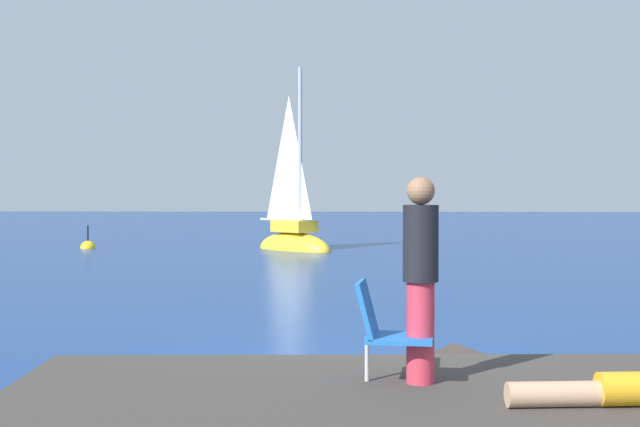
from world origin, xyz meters
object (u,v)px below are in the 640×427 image
(person_standing, at_px, (421,273))
(beach_chair, at_px, (385,326))
(marker_buoy, at_px, (88,248))
(sailboat_near, at_px, (294,239))

(person_standing, distance_m, beach_chair, 0.51)
(beach_chair, height_order, marker_buoy, beach_chair)
(sailboat_near, bearing_deg, person_standing, -35.99)
(person_standing, relative_size, marker_buoy, 1.43)
(beach_chair, bearing_deg, marker_buoy, 118.79)
(marker_buoy, bearing_deg, sailboat_near, -5.00)
(beach_chair, distance_m, marker_buoy, 26.78)
(beach_chair, bearing_deg, sailboat_near, 102.33)
(sailboat_near, height_order, marker_buoy, sailboat_near)
(person_standing, height_order, beach_chair, person_standing)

